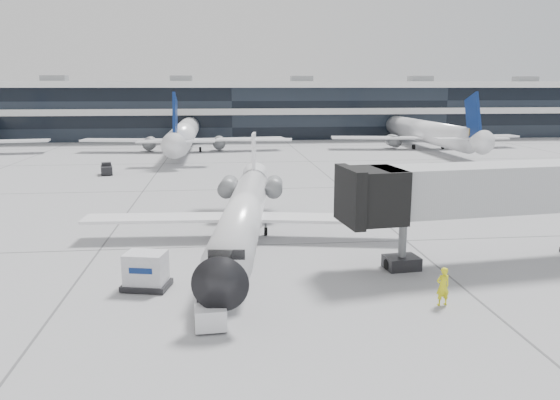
{
  "coord_description": "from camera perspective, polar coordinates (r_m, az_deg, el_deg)",
  "views": [
    {
      "loc": [
        -2.23,
        -34.15,
        10.11
      ],
      "look_at": [
        1.68,
        1.82,
        2.6
      ],
      "focal_mm": 35.0,
      "sensor_mm": 36.0,
      "label": 1
    }
  ],
  "objects": [
    {
      "name": "regional_jet",
      "position": [
        36.53,
        -3.68,
        -0.9
      ],
      "size": [
        21.76,
        27.16,
        6.27
      ],
      "rotation": [
        0.0,
        0.0,
        -0.12
      ],
      "color": "white",
      "rests_on": "ground"
    },
    {
      "name": "bg_jet_center",
      "position": [
        89.9,
        -9.88,
        5.09
      ],
      "size": [
        32.0,
        40.0,
        9.6
      ],
      "primitive_type": null,
      "color": "white",
      "rests_on": "ground"
    },
    {
      "name": "far_tug",
      "position": [
        67.4,
        -17.67,
        3.08
      ],
      "size": [
        1.7,
        2.39,
        1.38
      ],
      "rotation": [
        0.0,
        0.0,
        0.21
      ],
      "color": "black",
      "rests_on": "ground"
    },
    {
      "name": "traffic_cone",
      "position": [
        46.71,
        -4.38,
        -0.46
      ],
      "size": [
        0.4,
        0.4,
        0.59
      ],
      "rotation": [
        0.0,
        0.0,
        0.01
      ],
      "color": "orange",
      "rests_on": "ground"
    },
    {
      "name": "cargo_uld",
      "position": [
        28.78,
        -13.82,
        -7.21
      ],
      "size": [
        2.6,
        2.15,
        1.87
      ],
      "rotation": [
        0.0,
        0.0,
        -0.22
      ],
      "color": "black",
      "rests_on": "ground"
    },
    {
      "name": "baggage_tug",
      "position": [
        24.29,
        -7.33,
        -11.32
      ],
      "size": [
        1.46,
        2.32,
        1.43
      ],
      "rotation": [
        0.0,
        0.0,
        0.06
      ],
      "color": "white",
      "rests_on": "ground"
    },
    {
      "name": "bg_jet_right",
      "position": [
        96.02,
        14.79,
        5.29
      ],
      "size": [
        32.0,
        40.0,
        9.6
      ],
      "primitive_type": null,
      "color": "white",
      "rests_on": "ground"
    },
    {
      "name": "ramp_worker",
      "position": [
        27.02,
        16.65,
        -8.64
      ],
      "size": [
        0.75,
        0.55,
        1.87
      ],
      "primitive_type": "imported",
      "rotation": [
        0.0,
        0.0,
        3.31
      ],
      "color": "yellow",
      "rests_on": "ground"
    },
    {
      "name": "ground",
      "position": [
        35.68,
        -2.37,
        -4.74
      ],
      "size": [
        220.0,
        220.0,
        0.0
      ],
      "primitive_type": "plane",
      "color": "gray",
      "rests_on": "ground"
    },
    {
      "name": "terminal",
      "position": [
        116.28,
        -5.16,
        9.16
      ],
      "size": [
        170.0,
        22.0,
        10.0
      ],
      "primitive_type": "cube",
      "color": "black",
      "rests_on": "ground"
    },
    {
      "name": "jet_bridge",
      "position": [
        34.3,
        23.15,
        1.14
      ],
      "size": [
        18.69,
        5.63,
        6.0
      ],
      "rotation": [
        0.0,
        0.0,
        0.12
      ],
      "color": "silver",
      "rests_on": "ground"
    }
  ]
}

